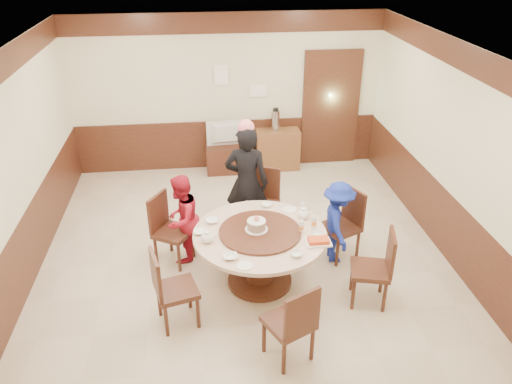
{
  "coord_description": "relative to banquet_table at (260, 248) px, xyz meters",
  "views": [
    {
      "loc": [
        -0.52,
        -5.69,
        4.02
      ],
      "look_at": [
        0.13,
        -0.22,
        1.1
      ],
      "focal_mm": 35.0,
      "sensor_mm": 36.0,
      "label": 1
    }
  ],
  "objects": [
    {
      "name": "room",
      "position": [
        -0.13,
        0.63,
        0.55
      ],
      "size": [
        6.0,
        6.04,
        2.84
      ],
      "color": "beige",
      "rests_on": "ground"
    },
    {
      "name": "banquet_table",
      "position": [
        0.0,
        0.0,
        0.0
      ],
      "size": [
        1.63,
        1.63,
        0.78
      ],
      "color": "#432015",
      "rests_on": "ground"
    },
    {
      "name": "chair_0",
      "position": [
        1.17,
        0.48,
        -0.23
      ],
      "size": [
        0.59,
        0.59,
        0.97
      ],
      "rotation": [
        0.0,
        0.0,
        2.01
      ],
      "color": "#432015",
      "rests_on": "ground"
    },
    {
      "name": "chair_1",
      "position": [
        0.19,
        1.21,
        -0.23
      ],
      "size": [
        0.57,
        0.58,
        0.97
      ],
      "rotation": [
        0.0,
        0.0,
        2.75
      ],
      "color": "#432015",
      "rests_on": "ground"
    },
    {
      "name": "chair_2",
      "position": [
        -1.1,
        0.62,
        -0.23
      ],
      "size": [
        0.61,
        0.6,
        0.97
      ],
      "rotation": [
        0.0,
        0.0,
        4.18
      ],
      "color": "#432015",
      "rests_on": "ground"
    },
    {
      "name": "chair_3",
      "position": [
        -1.03,
        -0.6,
        -0.23
      ],
      "size": [
        0.55,
        0.54,
        0.97
      ],
      "rotation": [
        0.0,
        0.0,
        4.98
      ],
      "color": "#432015",
      "rests_on": "ground"
    },
    {
      "name": "chair_4",
      "position": [
        0.15,
        -1.28,
        -0.23
      ],
      "size": [
        0.59,
        0.59,
        0.97
      ],
      "rotation": [
        0.0,
        0.0,
        6.74
      ],
      "color": "#432015",
      "rests_on": "ground"
    },
    {
      "name": "chair_5",
      "position": [
        1.27,
        -0.5,
        -0.23
      ],
      "size": [
        0.54,
        0.54,
        0.97
      ],
      "rotation": [
        0.0,
        0.0,
        7.6
      ],
      "color": "#432015",
      "rests_on": "ground"
    },
    {
      "name": "person_standing",
      "position": [
        -0.04,
        1.16,
        0.31
      ],
      "size": [
        0.7,
        0.54,
        1.69
      ],
      "primitive_type": "imported",
      "rotation": [
        0.0,
        0.0,
        2.9
      ],
      "color": "black",
      "rests_on": "ground"
    },
    {
      "name": "person_red",
      "position": [
        -0.96,
        0.66,
        0.09
      ],
      "size": [
        0.69,
        0.75,
        1.24
      ],
      "primitive_type": "imported",
      "rotation": [
        0.0,
        0.0,
        4.25
      ],
      "color": "#B3172C",
      "rests_on": "ground"
    },
    {
      "name": "person_blue",
      "position": [
        1.09,
        0.4,
        0.04
      ],
      "size": [
        0.47,
        0.77,
        1.15
      ],
      "primitive_type": "imported",
      "rotation": [
        0.0,
        0.0,
        1.51
      ],
      "color": "#182B9E",
      "rests_on": "ground"
    },
    {
      "name": "birthday_cake",
      "position": [
        -0.04,
        0.03,
        0.31
      ],
      "size": [
        0.28,
        0.28,
        0.19
      ],
      "color": "white",
      "rests_on": "banquet_table"
    },
    {
      "name": "teapot_left",
      "position": [
        -0.64,
        -0.13,
        0.28
      ],
      "size": [
        0.17,
        0.15,
        0.13
      ],
      "primitive_type": "ellipsoid",
      "color": "white",
      "rests_on": "banquet_table"
    },
    {
      "name": "teapot_right",
      "position": [
        0.59,
        0.28,
        0.28
      ],
      "size": [
        0.17,
        0.15,
        0.13
      ],
      "primitive_type": "ellipsoid",
      "color": "white",
      "rests_on": "banquet_table"
    },
    {
      "name": "bowl_0",
      "position": [
        -0.57,
        0.32,
        0.24
      ],
      "size": [
        0.16,
        0.16,
        0.04
      ],
      "primitive_type": "imported",
      "color": "white",
      "rests_on": "banquet_table"
    },
    {
      "name": "bowl_1",
      "position": [
        0.35,
        -0.53,
        0.24
      ],
      "size": [
        0.13,
        0.13,
        0.04
      ],
      "primitive_type": "imported",
      "color": "white",
      "rests_on": "banquet_table"
    },
    {
      "name": "bowl_2",
      "position": [
        -0.39,
        -0.48,
        0.24
      ],
      "size": [
        0.17,
        0.17,
        0.04
      ],
      "primitive_type": "imported",
      "color": "white",
      "rests_on": "banquet_table"
    },
    {
      "name": "bowl_3",
      "position": [
        0.67,
        -0.16,
        0.24
      ],
      "size": [
        0.15,
        0.15,
        0.05
      ],
      "primitive_type": "imported",
      "color": "white",
      "rests_on": "banquet_table"
    },
    {
      "name": "bowl_4",
      "position": [
        -0.72,
        0.07,
        0.24
      ],
      "size": [
        0.16,
        0.16,
        0.04
      ],
      "primitive_type": "imported",
      "color": "white",
      "rests_on": "banquet_table"
    },
    {
      "name": "bowl_5",
      "position": [
        0.17,
        0.64,
        0.24
      ],
      "size": [
        0.14,
        0.14,
        0.04
      ],
      "primitive_type": "imported",
      "color": "white",
      "rests_on": "banquet_table"
    },
    {
      "name": "saucer_near",
      "position": [
        -0.25,
        -0.65,
        0.22
      ],
      "size": [
        0.18,
        0.18,
        0.01
      ],
      "primitive_type": "cylinder",
      "color": "white",
      "rests_on": "banquet_table"
    },
    {
      "name": "saucer_far",
      "position": [
        0.45,
        0.5,
        0.22
      ],
      "size": [
        0.18,
        0.18,
        0.01
      ],
      "primitive_type": "cylinder",
      "color": "white",
      "rests_on": "banquet_table"
    },
    {
      "name": "shrimp_platter",
      "position": [
        0.65,
        -0.31,
        0.24
      ],
      "size": [
        0.3,
        0.2,
        0.06
      ],
      "color": "white",
      "rests_on": "banquet_table"
    },
    {
      "name": "bottle_0",
      "position": [
        0.5,
        -0.05,
        0.3
      ],
      "size": [
        0.06,
        0.06,
        0.16
      ],
      "primitive_type": "cylinder",
      "color": "white",
      "rests_on": "banquet_table"
    },
    {
      "name": "bottle_1",
      "position": [
        0.67,
        0.03,
        0.3
      ],
      "size": [
        0.06,
        0.06,
        0.16
      ],
      "primitive_type": "cylinder",
      "color": "white",
      "rests_on": "banquet_table"
    },
    {
      "name": "bottle_2",
      "position": [
        0.59,
        0.37,
        0.3
      ],
      "size": [
        0.06,
        0.06,
        0.16
      ],
      "primitive_type": "cylinder",
      "color": "white",
      "rests_on": "banquet_table"
    },
    {
      "name": "tv_stand",
      "position": [
        -0.14,
        3.37,
        -0.28
      ],
      "size": [
        0.85,
        0.45,
        0.5
      ],
      "primitive_type": "cube",
      "color": "#432015",
      "rests_on": "ground"
    },
    {
      "name": "television",
      "position": [
        -0.14,
        3.37,
        0.2
      ],
      "size": [
        0.8,
        0.16,
        0.46
      ],
      "primitive_type": "imported",
      "rotation": [
        0.0,
        0.0,
        3.21
      ],
      "color": "gray",
      "rests_on": "tv_stand"
    },
    {
      "name": "side_cabinet",
      "position": [
        0.76,
        3.4,
        -0.16
      ],
      "size": [
        0.8,
        0.4,
        0.75
      ],
      "primitive_type": "cube",
      "color": "brown",
      "rests_on": "ground"
    },
    {
      "name": "thermos",
      "position": [
        0.71,
        3.4,
        0.41
      ],
      "size": [
        0.15,
        0.15,
        0.38
      ],
      "primitive_type": "cylinder",
      "color": "silver",
      "rests_on": "side_cabinet"
    },
    {
      "name": "notice_left",
      "position": [
        -0.23,
        3.57,
        1.22
      ],
      "size": [
        0.25,
        0.0,
        0.35
      ],
      "primitive_type": "cube",
      "color": "white",
      "rests_on": "room"
    },
    {
      "name": "notice_right",
      "position": [
        0.42,
        3.57,
        0.92
      ],
      "size": [
        0.3,
        0.0,
        0.22
      ],
      "primitive_type": "cube",
      "color": "white",
      "rests_on": "room"
    }
  ]
}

